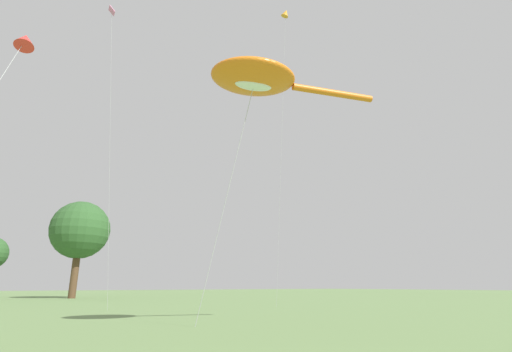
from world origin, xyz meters
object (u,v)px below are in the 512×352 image
at_px(small_kite_box_yellow, 285,17).
at_px(tree_shrub_far, 80,230).
at_px(small_kite_triangle_green, 24,42).
at_px(big_show_kite, 257,79).
at_px(small_kite_diamond_red, 111,52).

height_order(small_kite_box_yellow, tree_shrub_far, small_kite_box_yellow).
bearing_deg(small_kite_triangle_green, tree_shrub_far, -99.23).
xyz_separation_m(small_kite_box_yellow, tree_shrub_far, (-7.59, 35.03, -15.06)).
relative_size(big_show_kite, small_kite_diamond_red, 0.51).
xyz_separation_m(big_show_kite, small_kite_triangle_green, (-8.56, 0.62, -1.33)).
height_order(small_kite_triangle_green, tree_shrub_far, tree_shrub_far).
bearing_deg(big_show_kite, small_kite_box_yellow, -118.14).
relative_size(small_kite_diamond_red, tree_shrub_far, 1.64).
bearing_deg(small_kite_box_yellow, big_show_kite, 21.12).
height_order(big_show_kite, small_kite_triangle_green, big_show_kite).
bearing_deg(big_show_kite, small_kite_diamond_red, -57.48).
xyz_separation_m(big_show_kite, tree_shrub_far, (1.94, 44.06, -1.45)).
bearing_deg(tree_shrub_far, small_kite_diamond_red, -99.70).
bearing_deg(big_show_kite, small_kite_triangle_green, 14.30).
bearing_deg(small_kite_diamond_red, tree_shrub_far, 88.13).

